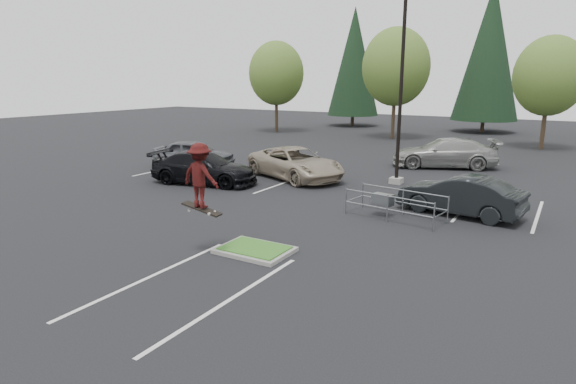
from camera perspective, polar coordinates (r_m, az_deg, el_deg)
The scene contains 16 objects.
ground at distance 14.98m, azimuth -3.93°, elevation -7.12°, with size 120.00×120.00×0.00m, color black.
grass_median at distance 14.95m, azimuth -3.94°, elevation -6.84°, with size 2.20×1.60×0.16m.
stall_lines at distance 20.57m, azimuth 2.49°, elevation -1.43°, with size 22.62×17.60×0.01m.
light_pole at distance 24.71m, azimuth 13.22°, elevation 11.39°, with size 0.70×0.60×10.12m.
decid_a at distance 49.05m, azimuth -1.39°, elevation 13.66°, with size 5.44×5.44×8.91m.
decid_b at distance 44.35m, azimuth 12.64°, elevation 13.99°, with size 5.89×5.89×9.64m.
decid_c at distance 41.41m, azimuth 28.55°, elevation 11.73°, with size 5.12×5.12×8.38m.
conif_a at distance 56.07m, azimuth 7.84°, elevation 15.03°, with size 5.72×5.72×13.00m.
conif_b at distance 52.71m, azimuth 22.75°, elevation 15.11°, with size 6.38×6.38×14.50m.
cart_corral at distance 18.93m, azimuth 11.49°, elevation -0.95°, with size 3.83×1.86×1.04m.
skateboarder at distance 14.27m, azimuth -10.35°, elevation 1.87°, with size 1.26×0.73×2.12m.
car_l_tan at distance 25.82m, azimuth 0.83°, elevation 3.47°, with size 2.75×5.97×1.66m, color gray.
car_l_black at distance 24.89m, azimuth -10.00°, elevation 2.84°, with size 2.25×5.53×1.60m, color black.
car_l_grey at distance 29.54m, azimuth -11.15°, elevation 4.46°, with size 1.96×4.87×1.66m, color #4D4F55.
car_r_charc at distance 19.96m, azimuth 19.73°, elevation -0.37°, with size 1.65×4.72×1.56m, color black.
car_far_silver at distance 30.53m, azimuth 18.27°, elevation 4.42°, with size 2.47×6.08×1.77m, color #979792.
Camera 1 is at (8.04, -11.53, 5.20)m, focal length 30.00 mm.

